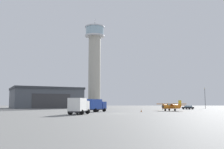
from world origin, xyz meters
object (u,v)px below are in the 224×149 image
airplane_orange (172,106)px  truck_box_white (79,105)px  truck_box_blue (95,105)px  light_post_west (205,96)px  control_tower (95,61)px  car_black (188,107)px  traffic_cone_near_left (141,111)px

airplane_orange → truck_box_white: bearing=12.6°
airplane_orange → truck_box_blue: truck_box_blue is taller
truck_box_white → light_post_west: (42.89, 58.51, 3.39)m
control_tower → light_post_west: control_tower is taller
airplane_orange → car_black: airplane_orange is taller
control_tower → truck_box_blue: 64.75m
truck_box_white → car_black: bearing=-29.7°
car_black → light_post_west: (10.75, 14.48, 4.42)m
light_post_west → control_tower: bearing=160.6°
control_tower → airplane_orange: bearing=-60.8°
control_tower → car_black: bearing=-39.9°
car_black → truck_box_white: bearing=109.8°
control_tower → traffic_cone_near_left: control_tower is taller
truck_box_blue → traffic_cone_near_left: bearing=-58.6°
light_post_west → traffic_cone_near_left: (-29.52, -42.81, -4.83)m
control_tower → airplane_orange: 62.07m
truck_box_blue → car_black: bearing=-18.9°
truck_box_blue → control_tower: bearing=34.2°
control_tower → truck_box_white: (5.60, -75.56, -21.35)m
truck_box_blue → light_post_west: 60.13m
truck_box_blue → traffic_cone_near_left: truck_box_blue is taller
truck_box_white → traffic_cone_near_left: 20.68m
control_tower → car_black: (37.74, -31.53, -22.38)m
car_black → control_tower: bearing=16.1°
truck_box_blue → car_black: size_ratio=1.55×
control_tower → airplane_orange: (28.39, -50.76, -21.68)m
traffic_cone_near_left → car_black: bearing=56.5°
airplane_orange → light_post_west: 39.43m
control_tower → truck_box_blue: control_tower is taller
car_black → traffic_cone_near_left: (-18.77, -28.32, -0.41)m
control_tower → traffic_cone_near_left: 66.80m
truck_box_white → traffic_cone_near_left: size_ratio=11.09×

